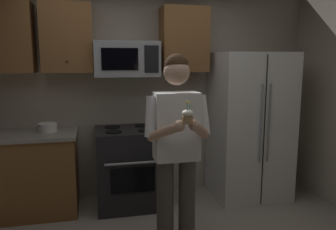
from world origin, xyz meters
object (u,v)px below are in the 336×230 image
object	(u,v)px
oven_range	(130,167)
person	(177,144)
microwave	(126,59)
bowl_large_white	(48,127)
cupcake	(188,116)
refrigerator	(250,126)

from	to	relation	value
oven_range	person	size ratio (longest dim) A/B	0.53
oven_range	microwave	xyz separation A→B (m)	(0.00, 0.12, 1.26)
oven_range	bowl_large_white	world-z (taller)	bowl_large_white
oven_range	cupcake	distance (m)	1.67
microwave	bowl_large_white	world-z (taller)	microwave
microwave	bowl_large_white	xyz separation A→B (m)	(-0.90, -0.06, -0.75)
person	cupcake	size ratio (longest dim) A/B	10.13
bowl_large_white	person	size ratio (longest dim) A/B	0.12
person	cupcake	world-z (taller)	person
oven_range	person	distance (m)	1.25
refrigerator	cupcake	world-z (taller)	refrigerator
refrigerator	oven_range	bearing A→B (deg)	178.50
cupcake	refrigerator	bearing A→B (deg)	48.89
oven_range	cupcake	size ratio (longest dim) A/B	5.36
microwave	cupcake	distance (m)	1.62
microwave	person	size ratio (longest dim) A/B	0.42
oven_range	microwave	distance (m)	1.26
bowl_large_white	oven_range	bearing A→B (deg)	-3.65
microwave	bowl_large_white	bearing A→B (deg)	-176.04
oven_range	bowl_large_white	distance (m)	1.03
oven_range	cupcake	xyz separation A→B (m)	(0.30, -1.42, 0.83)
refrigerator	bowl_large_white	xyz separation A→B (m)	(-2.40, 0.10, 0.07)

